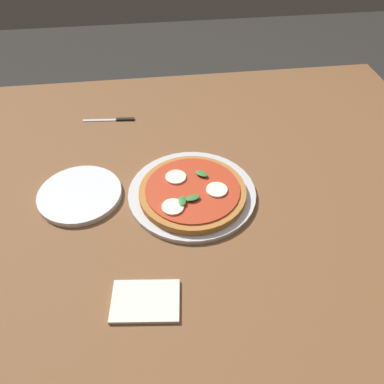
% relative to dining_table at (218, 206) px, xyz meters
% --- Properties ---
extents(ground_plane, '(6.00, 6.00, 0.00)m').
position_rel_dining_table_xyz_m(ground_plane, '(0.00, 0.00, -0.63)').
color(ground_plane, '#2D2B28').
extents(dining_table, '(1.34, 1.17, 0.71)m').
position_rel_dining_table_xyz_m(dining_table, '(0.00, 0.00, 0.00)').
color(dining_table, brown).
rests_on(dining_table, ground_plane).
extents(serving_tray, '(0.31, 0.31, 0.01)m').
position_rel_dining_table_xyz_m(serving_tray, '(-0.07, -0.03, 0.09)').
color(serving_tray, silver).
rests_on(serving_tray, dining_table).
extents(pizza, '(0.26, 0.26, 0.03)m').
position_rel_dining_table_xyz_m(pizza, '(-0.07, -0.04, 0.10)').
color(pizza, '#B27033').
rests_on(pizza, serving_tray).
extents(plate_white, '(0.20, 0.20, 0.01)m').
position_rel_dining_table_xyz_m(plate_white, '(-0.35, -0.00, 0.09)').
color(plate_white, white).
rests_on(plate_white, dining_table).
extents(napkin, '(0.14, 0.10, 0.01)m').
position_rel_dining_table_xyz_m(napkin, '(-0.20, -0.31, 0.09)').
color(napkin, white).
rests_on(napkin, dining_table).
extents(knife, '(0.16, 0.02, 0.01)m').
position_rel_dining_table_xyz_m(knife, '(-0.26, 0.32, 0.08)').
color(knife, black).
rests_on(knife, dining_table).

